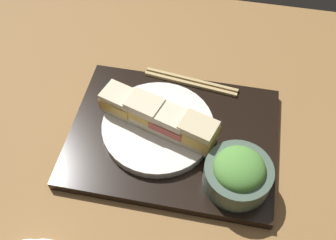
# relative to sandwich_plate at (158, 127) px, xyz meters

# --- Properties ---
(ground_plane) EXTENTS (1.40, 1.00, 0.03)m
(ground_plane) POSITION_rel_sandwich_plate_xyz_m (-0.02, 0.02, -0.05)
(ground_plane) COLOR olive
(serving_tray) EXTENTS (0.41, 0.31, 0.02)m
(serving_tray) POSITION_rel_sandwich_plate_xyz_m (-0.03, 0.00, -0.02)
(serving_tray) COLOR black
(serving_tray) RESTS_ON ground_plane
(sandwich_plate) EXTENTS (0.22, 0.22, 0.02)m
(sandwich_plate) POSITION_rel_sandwich_plate_xyz_m (0.00, 0.00, 0.00)
(sandwich_plate) COLOR white
(sandwich_plate) RESTS_ON serving_tray
(sandwich_nearmost) EXTENTS (0.08, 0.07, 0.06)m
(sandwich_nearmost) POSITION_rel_sandwich_plate_xyz_m (-0.08, 0.02, 0.04)
(sandwich_nearmost) COLOR beige
(sandwich_nearmost) RESTS_ON sandwich_plate
(sandwich_inner_near) EXTENTS (0.08, 0.07, 0.05)m
(sandwich_inner_near) POSITION_rel_sandwich_plate_xyz_m (-0.03, 0.01, 0.04)
(sandwich_inner_near) COLOR #EFE5C1
(sandwich_inner_near) RESTS_ON sandwich_plate
(sandwich_inner_far) EXTENTS (0.08, 0.07, 0.06)m
(sandwich_inner_far) POSITION_rel_sandwich_plate_xyz_m (0.03, -0.01, 0.04)
(sandwich_inner_far) COLOR beige
(sandwich_inner_far) RESTS_ON sandwich_plate
(sandwich_farmost) EXTENTS (0.08, 0.07, 0.05)m
(sandwich_farmost) POSITION_rel_sandwich_plate_xyz_m (0.08, -0.02, 0.03)
(sandwich_farmost) COLOR beige
(sandwich_farmost) RESTS_ON sandwich_plate
(salad_bowl) EXTENTS (0.12, 0.12, 0.07)m
(salad_bowl) POSITION_rel_sandwich_plate_xyz_m (-0.16, 0.09, 0.02)
(salad_bowl) COLOR #4C6051
(salad_bowl) RESTS_ON serving_tray
(chopsticks_pair) EXTENTS (0.21, 0.05, 0.01)m
(chopsticks_pair) POSITION_rel_sandwich_plate_xyz_m (-0.04, -0.14, -0.01)
(chopsticks_pair) COLOR tan
(chopsticks_pair) RESTS_ON serving_tray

